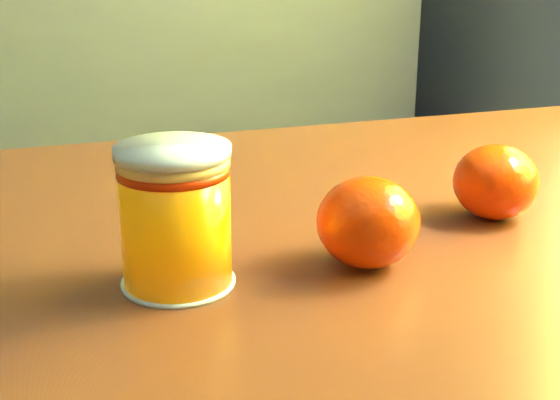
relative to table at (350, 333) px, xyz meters
name	(u,v)px	position (x,y,z in m)	size (l,w,h in m)	color
table	(350,333)	(0.00, 0.00, 0.00)	(0.99, 0.71, 0.72)	brown
juice_glass	(176,218)	(-0.15, -0.05, 0.14)	(0.08, 0.08, 0.09)	orange
orange_front	(368,222)	(-0.02, -0.06, 0.12)	(0.07, 0.07, 0.06)	#EA3804
orange_back	(496,182)	(0.12, -0.01, 0.12)	(0.07, 0.07, 0.06)	#EA3804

